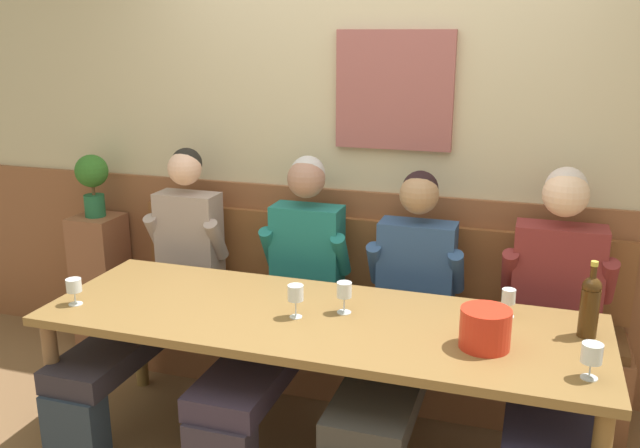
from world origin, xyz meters
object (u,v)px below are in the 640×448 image
(wine_glass_right_end, at_px, (508,298))
(person_left_seat, at_px, (284,301))
(wall_bench, at_px, (358,340))
(wine_glass_mid_left, at_px, (74,287))
(potted_plant, at_px, (92,178))
(wine_bottle_clear_water, at_px, (590,304))
(person_center_left_seat, at_px, (401,321))
(ice_bucket, at_px, (485,328))
(person_right_seat, at_px, (157,286))
(wine_glass_mid_right, at_px, (592,355))
(wine_glass_by_bottle, at_px, (296,295))
(dining_table, at_px, (318,330))
(person_center_right_seat, at_px, (555,333))
(wine_glass_near_bucket, at_px, (344,292))

(wine_glass_right_end, bearing_deg, person_left_seat, 175.79)
(wall_bench, bearing_deg, wine_glass_mid_left, -139.90)
(potted_plant, bearing_deg, wall_bench, -1.16)
(wall_bench, height_order, potted_plant, potted_plant)
(wine_bottle_clear_water, bearing_deg, wine_glass_mid_left, -170.60)
(person_center_left_seat, height_order, potted_plant, person_center_left_seat)
(wall_bench, height_order, ice_bucket, wall_bench)
(wall_bench, relative_size, potted_plant, 7.27)
(person_right_seat, distance_m, wine_glass_mid_right, 2.23)
(person_left_seat, relative_size, wine_glass_mid_left, 10.47)
(wine_glass_by_bottle, xyz_separation_m, wine_glass_mid_right, (1.21, -0.19, -0.01))
(dining_table, xyz_separation_m, wine_glass_right_end, (0.81, 0.26, 0.16))
(person_center_right_seat, bearing_deg, ice_bucket, -123.41)
(person_center_left_seat, bearing_deg, wine_glass_by_bottle, -137.93)
(dining_table, bearing_deg, person_left_seat, 131.12)
(person_left_seat, height_order, wine_glass_near_bucket, person_left_seat)
(person_center_right_seat, height_order, wine_bottle_clear_water, person_center_right_seat)
(wine_glass_right_end, bearing_deg, wine_bottle_clear_water, -18.04)
(ice_bucket, distance_m, wine_glass_mid_left, 1.86)
(person_right_seat, relative_size, ice_bucket, 6.46)
(wine_glass_near_bucket, xyz_separation_m, potted_plant, (-1.80, 0.68, 0.26))
(person_right_seat, bearing_deg, person_center_left_seat, -0.40)
(dining_table, height_order, wine_glass_near_bucket, wine_glass_near_bucket)
(person_center_right_seat, relative_size, wine_glass_by_bottle, 8.78)
(wine_glass_mid_left, xyz_separation_m, wine_glass_near_bucket, (1.22, 0.30, 0.01))
(ice_bucket, height_order, wine_glass_right_end, ice_bucket)
(person_center_right_seat, xyz_separation_m, wine_glass_by_bottle, (-1.11, -0.39, 0.20))
(person_center_left_seat, height_order, wine_glass_right_end, person_center_left_seat)
(ice_bucket, bearing_deg, wine_glass_near_bucket, 165.72)
(person_right_seat, relative_size, person_center_right_seat, 0.99)
(potted_plant, bearing_deg, wine_glass_by_bottle, -26.38)
(wine_glass_mid_left, bearing_deg, person_center_right_seat, 14.81)
(person_center_left_seat, relative_size, wine_glass_mid_right, 9.49)
(person_center_left_seat, bearing_deg, wine_glass_right_end, -7.70)
(dining_table, xyz_separation_m, person_right_seat, (-1.03, 0.33, -0.03))
(person_left_seat, distance_m, wine_bottle_clear_water, 1.46)
(wine_bottle_clear_water, relative_size, wine_glass_by_bottle, 2.17)
(wall_bench, xyz_separation_m, ice_bucket, (0.73, -0.81, 0.53))
(wine_glass_by_bottle, height_order, wine_glass_mid_right, wine_glass_by_bottle)
(person_right_seat, bearing_deg, wine_glass_by_bottle, -21.87)
(wine_glass_right_end, height_order, wine_glass_near_bucket, wine_glass_near_bucket)
(wine_glass_mid_right, bearing_deg, wall_bench, 139.79)
(wall_bench, bearing_deg, wine_bottle_clear_water, -26.72)
(person_center_left_seat, bearing_deg, person_center_right_seat, 1.61)
(person_left_seat, height_order, person_center_left_seat, person_left_seat)
(wall_bench, distance_m, ice_bucket, 1.21)
(wall_bench, xyz_separation_m, person_left_seat, (-0.30, -0.38, 0.35))
(wine_glass_mid_right, distance_m, wine_glass_mid_left, 2.24)
(wine_glass_right_end, bearing_deg, wine_glass_by_bottle, -161.47)
(person_left_seat, xyz_separation_m, wine_glass_mid_left, (-0.82, -0.56, 0.18))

